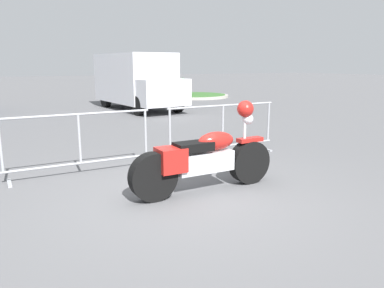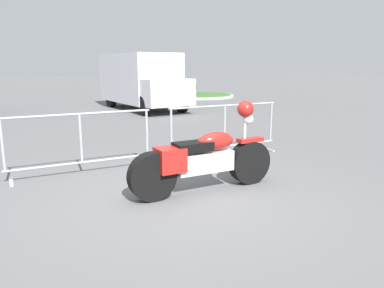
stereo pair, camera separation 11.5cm
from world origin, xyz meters
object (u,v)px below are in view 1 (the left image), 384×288
Objects in this scene: crowd_barrier_near at (80,143)px; crowd_barrier_far at (223,129)px; delivery_van at (137,80)px; motorcycle at (205,158)px.

crowd_barrier_near is 2.90m from crowd_barrier_far.
crowd_barrier_near is 0.49× the size of delivery_van.
delivery_van is at bearing 81.57° from crowd_barrier_far.
motorcycle is 0.46× the size of delivery_van.
crowd_barrier_near is 9.65m from delivery_van.
delivery_van is at bearing 64.20° from crowd_barrier_near.
crowd_barrier_far is at bearing 0.00° from crowd_barrier_near.
crowd_barrier_far is (1.45, 1.77, 0.05)m from motorcycle.
crowd_barrier_near is at bearing 180.00° from crowd_barrier_far.
crowd_barrier_near is at bearing 128.41° from motorcycle.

